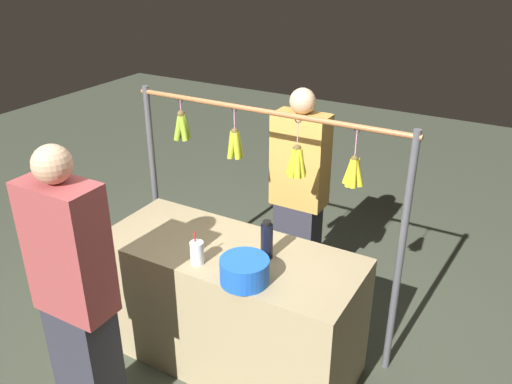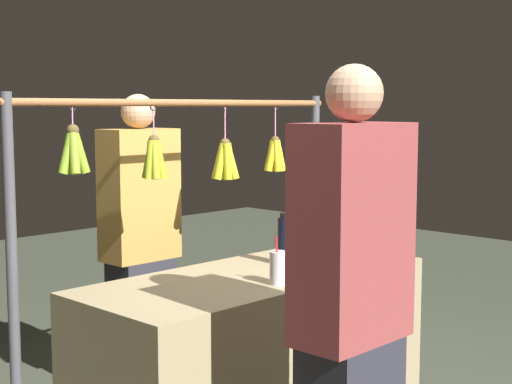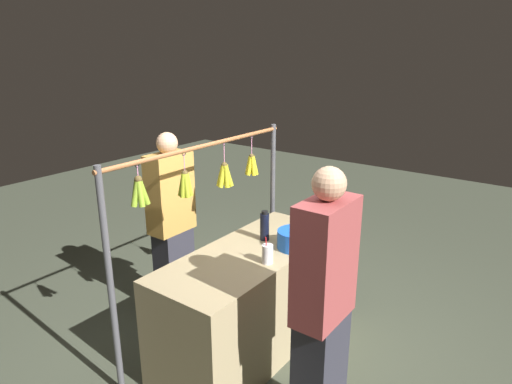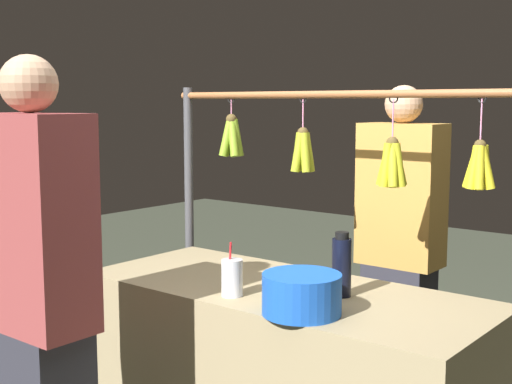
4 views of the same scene
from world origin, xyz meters
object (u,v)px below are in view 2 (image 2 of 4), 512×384
Objects in this scene: drink_cup at (279,268)px; water_bottle at (285,240)px; vendor_person at (140,253)px; blue_bucket at (333,257)px; customer_person at (351,330)px.

water_bottle is at bearing -141.66° from drink_cup.
blue_bucket is at bearing 100.43° from vendor_person.
vendor_person is at bearing -104.60° from customer_person.
drink_cup is (0.32, -0.02, -0.00)m from blue_bucket.
drink_cup is (0.31, 0.25, -0.04)m from water_bottle.
blue_bucket is 0.16× the size of customer_person.
customer_person reaches higher than blue_bucket.
vendor_person is at bearing -96.45° from drink_cup.
customer_person is (0.63, 0.85, -0.11)m from water_bottle.
drink_cup is 0.68m from customer_person.
water_bottle is 0.87m from vendor_person.
drink_cup is at bearing 38.34° from water_bottle.
blue_bucket is 1.12m from vendor_person.
customer_person is (0.32, 0.60, -0.07)m from drink_cup.
customer_person is (0.64, 0.58, -0.07)m from blue_bucket.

